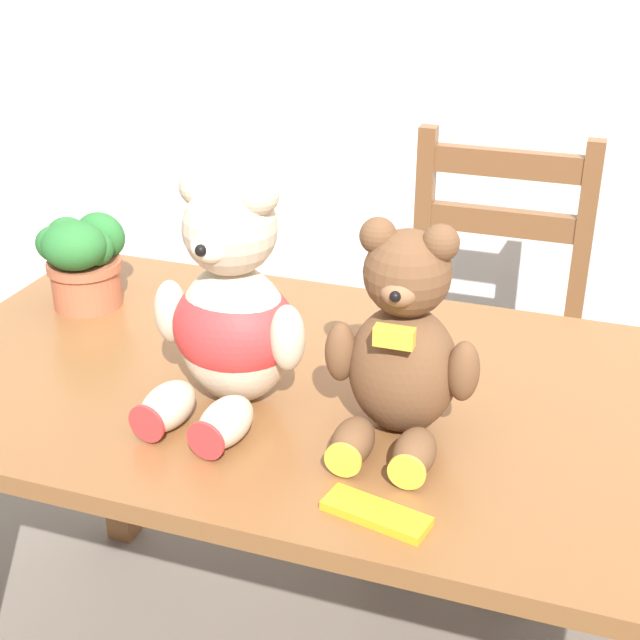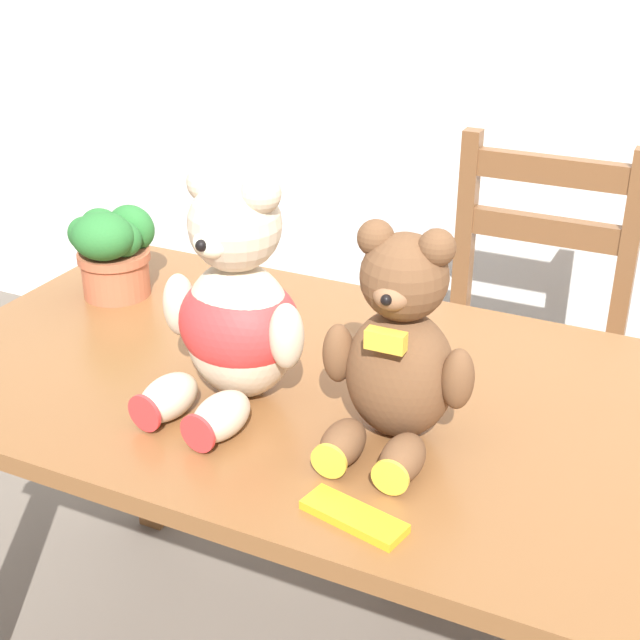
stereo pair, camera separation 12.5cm
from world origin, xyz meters
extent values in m
cube|color=brown|center=(0.00, 0.37, 0.70)|extent=(1.42, 0.74, 0.03)
cube|color=brown|center=(-0.66, 0.69, 0.34)|extent=(0.06, 0.06, 0.68)
cube|color=brown|center=(0.11, 1.00, 0.45)|extent=(0.41, 0.43, 0.03)
cube|color=brown|center=(0.29, 0.80, 0.22)|extent=(0.04, 0.04, 0.44)
cube|color=brown|center=(-0.08, 0.80, 0.22)|extent=(0.04, 0.04, 0.44)
cube|color=brown|center=(0.29, 1.19, 0.46)|extent=(0.04, 0.04, 0.92)
cube|color=brown|center=(-0.08, 1.19, 0.46)|extent=(0.04, 0.04, 0.92)
cube|color=brown|center=(0.11, 1.19, 0.86)|extent=(0.33, 0.03, 0.06)
cube|color=brown|center=(0.11, 1.19, 0.72)|extent=(0.33, 0.03, 0.06)
ellipsoid|color=beige|center=(-0.15, 0.29, 0.82)|extent=(0.19, 0.17, 0.22)
sphere|color=beige|center=(-0.15, 0.29, 0.99)|extent=(0.13, 0.13, 0.13)
sphere|color=beige|center=(-0.11, 0.28, 1.04)|extent=(0.06, 0.06, 0.06)
sphere|color=beige|center=(-0.20, 0.29, 1.04)|extent=(0.06, 0.06, 0.06)
ellipsoid|color=white|center=(-0.16, 0.24, 0.98)|extent=(0.06, 0.06, 0.04)
sphere|color=black|center=(-0.16, 0.21, 0.98)|extent=(0.02, 0.02, 0.02)
ellipsoid|color=beige|center=(-0.06, 0.26, 0.84)|extent=(0.06, 0.06, 0.10)
ellipsoid|color=beige|center=(-0.25, 0.28, 0.84)|extent=(0.06, 0.06, 0.10)
ellipsoid|color=beige|center=(-0.12, 0.17, 0.75)|extent=(0.08, 0.11, 0.06)
cylinder|color=red|center=(-0.13, 0.12, 0.75)|extent=(0.06, 0.01, 0.06)
ellipsoid|color=beige|center=(-0.22, 0.18, 0.75)|extent=(0.08, 0.11, 0.06)
cylinder|color=red|center=(-0.22, 0.13, 0.75)|extent=(0.06, 0.01, 0.06)
ellipsoid|color=red|center=(-0.15, 0.29, 0.83)|extent=(0.21, 0.18, 0.15)
ellipsoid|color=brown|center=(0.10, 0.29, 0.81)|extent=(0.16, 0.13, 0.19)
sphere|color=brown|center=(0.10, 0.29, 0.95)|extent=(0.12, 0.12, 0.12)
sphere|color=brown|center=(0.14, 0.29, 1.00)|extent=(0.05, 0.05, 0.05)
sphere|color=brown|center=(0.06, 0.29, 1.00)|extent=(0.05, 0.05, 0.05)
ellipsoid|color=#8C5F3F|center=(0.10, 0.24, 0.95)|extent=(0.05, 0.05, 0.04)
sphere|color=black|center=(0.10, 0.22, 0.95)|extent=(0.01, 0.01, 0.01)
ellipsoid|color=brown|center=(0.19, 0.27, 0.83)|extent=(0.05, 0.05, 0.09)
ellipsoid|color=brown|center=(0.01, 0.27, 0.83)|extent=(0.05, 0.05, 0.09)
ellipsoid|color=brown|center=(0.14, 0.19, 0.74)|extent=(0.06, 0.10, 0.06)
cylinder|color=gold|center=(0.14, 0.14, 0.74)|extent=(0.05, 0.01, 0.05)
ellipsoid|color=brown|center=(0.06, 0.19, 0.74)|extent=(0.06, 0.10, 0.06)
cylinder|color=gold|center=(0.06, 0.14, 0.74)|extent=(0.05, 0.01, 0.05)
cube|color=gold|center=(0.10, 0.23, 0.89)|extent=(0.05, 0.02, 0.03)
cylinder|color=#B25B3D|center=(-0.55, 0.50, 0.76)|extent=(0.13, 0.13, 0.09)
cylinder|color=#B25B3D|center=(-0.55, 0.50, 0.79)|extent=(0.14, 0.14, 0.02)
ellipsoid|color=#286B2D|center=(-0.52, 0.50, 0.83)|extent=(0.07, 0.07, 0.07)
ellipsoid|color=#286B2D|center=(-0.54, 0.55, 0.83)|extent=(0.10, 0.07, 0.09)
ellipsoid|color=#286B2D|center=(-0.60, 0.53, 0.84)|extent=(0.08, 0.06, 0.06)
ellipsoid|color=#286B2D|center=(-0.59, 0.48, 0.84)|extent=(0.08, 0.06, 0.07)
ellipsoid|color=#286B2D|center=(-0.54, 0.47, 0.84)|extent=(0.12, 0.11, 0.09)
cube|color=gold|center=(0.12, 0.08, 0.72)|extent=(0.14, 0.07, 0.01)
camera|label=1|loc=(0.35, -0.77, 1.42)|focal=50.00mm
camera|label=2|loc=(0.46, -0.73, 1.42)|focal=50.00mm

